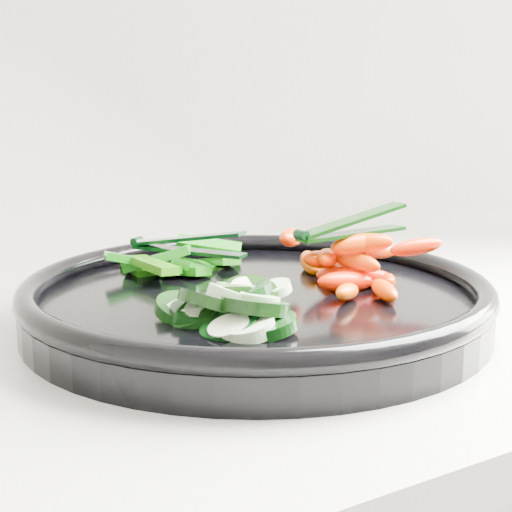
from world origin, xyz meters
TOP-DOWN VIEW (x-y plane):
  - veggie_tray at (-0.48, 1.65)m, footprint 0.46×0.46m
  - cucumber_pile at (-0.54, 1.59)m, footprint 0.10×0.11m
  - carrot_pile at (-0.40, 1.63)m, footprint 0.13×0.16m
  - pepper_pile at (-0.51, 1.75)m, footprint 0.15×0.11m
  - tong_carrot at (-0.40, 1.63)m, footprint 0.11×0.03m
  - tong_pepper at (-0.50, 1.74)m, footprint 0.08×0.10m

SIDE VIEW (x-z plane):
  - veggie_tray at x=-0.48m, z-range 0.93..0.97m
  - pepper_pile at x=-0.51m, z-range 0.94..0.98m
  - cucumber_pile at x=-0.54m, z-range 0.94..0.98m
  - carrot_pile at x=-0.40m, z-range 0.95..1.00m
  - tong_pepper at x=-0.50m, z-range 0.97..0.99m
  - tong_carrot at x=-0.40m, z-range 0.99..1.02m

